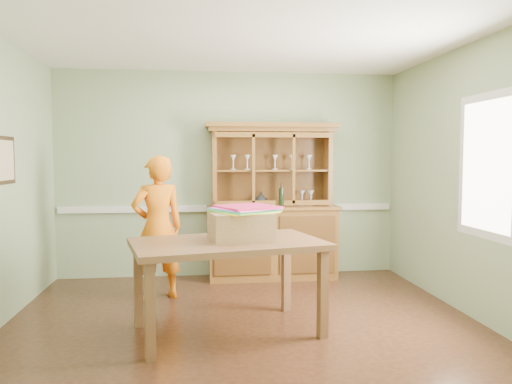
{
  "coord_description": "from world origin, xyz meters",
  "views": [
    {
      "loc": [
        -0.43,
        -4.63,
        1.58
      ],
      "look_at": [
        0.17,
        0.4,
        1.22
      ],
      "focal_mm": 35.0,
      "sensor_mm": 36.0,
      "label": 1
    }
  ],
  "objects": [
    {
      "name": "floor",
      "position": [
        0.0,
        0.0,
        0.0
      ],
      "size": [
        4.5,
        4.5,
        0.0
      ],
      "primitive_type": "plane",
      "color": "#4D2C18",
      "rests_on": "ground"
    },
    {
      "name": "ceiling",
      "position": [
        0.0,
        0.0,
        2.7
      ],
      "size": [
        4.5,
        4.5,
        0.0
      ],
      "primitive_type": "plane",
      "rotation": [
        3.14,
        0.0,
        0.0
      ],
      "color": "white",
      "rests_on": "wall_back"
    },
    {
      "name": "wall_back",
      "position": [
        0.0,
        2.0,
        1.35
      ],
      "size": [
        4.5,
        0.0,
        4.5
      ],
      "primitive_type": "plane",
      "rotation": [
        1.57,
        0.0,
        0.0
      ],
      "color": "#8BA179",
      "rests_on": "floor"
    },
    {
      "name": "wall_right",
      "position": [
        2.25,
        0.0,
        1.35
      ],
      "size": [
        0.0,
        4.0,
        4.0
      ],
      "primitive_type": "plane",
      "rotation": [
        1.57,
        0.0,
        -1.57
      ],
      "color": "#8BA179",
      "rests_on": "floor"
    },
    {
      "name": "wall_front",
      "position": [
        0.0,
        -2.0,
        1.35
      ],
      "size": [
        4.5,
        0.0,
        4.5
      ],
      "primitive_type": "plane",
      "rotation": [
        -1.57,
        0.0,
        0.0
      ],
      "color": "#8BA179",
      "rests_on": "floor"
    },
    {
      "name": "chair_rail",
      "position": [
        0.0,
        1.98,
        0.9
      ],
      "size": [
        4.41,
        0.05,
        0.08
      ],
      "primitive_type": "cube",
      "color": "silver",
      "rests_on": "wall_back"
    },
    {
      "name": "framed_map",
      "position": [
        -2.23,
        0.3,
        1.55
      ],
      "size": [
        0.03,
        0.6,
        0.46
      ],
      "color": "#2F2113",
      "rests_on": "wall_left"
    },
    {
      "name": "window_panel",
      "position": [
        2.23,
        -0.3,
        1.5
      ],
      "size": [
        0.03,
        0.96,
        1.36
      ],
      "color": "silver",
      "rests_on": "wall_right"
    },
    {
      "name": "china_hutch",
      "position": [
        0.54,
        1.77,
        0.71
      ],
      "size": [
        1.72,
        0.57,
        2.02
      ],
      "color": "brown",
      "rests_on": "floor"
    },
    {
      "name": "dining_table",
      "position": [
        -0.16,
        -0.22,
        0.73
      ],
      "size": [
        1.84,
        1.34,
        0.83
      ],
      "rotation": [
        0.0,
        0.0,
        0.22
      ],
      "color": "brown",
      "rests_on": "floor"
    },
    {
      "name": "cardboard_box",
      "position": [
        -0.04,
        -0.19,
        0.96
      ],
      "size": [
        0.6,
        0.51,
        0.25
      ],
      "primitive_type": "cube",
      "rotation": [
        0.0,
        0.0,
        0.15
      ],
      "color": "tan",
      "rests_on": "dining_table"
    },
    {
      "name": "kite_stack",
      "position": [
        0.01,
        -0.15,
        1.11
      ],
      "size": [
        0.65,
        0.65,
        0.05
      ],
      "rotation": [
        0.0,
        0.0,
        0.49
      ],
      "color": "yellow",
      "rests_on": "cardboard_box"
    },
    {
      "name": "person",
      "position": [
        -0.87,
        0.96,
        0.8
      ],
      "size": [
        0.68,
        0.56,
        1.6
      ],
      "primitive_type": "imported",
      "rotation": [
        0.0,
        0.0,
        3.48
      ],
      "color": "orange",
      "rests_on": "floor"
    }
  ]
}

